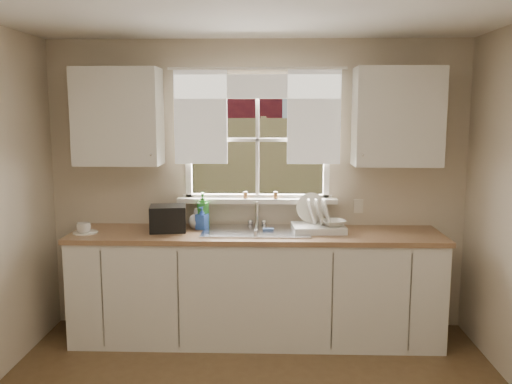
{
  "coord_description": "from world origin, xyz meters",
  "views": [
    {
      "loc": [
        0.13,
        -2.67,
        1.89
      ],
      "look_at": [
        0.0,
        1.65,
        1.25
      ],
      "focal_mm": 38.0,
      "sensor_mm": 36.0,
      "label": 1
    }
  ],
  "objects_px": {
    "soap_bottle_a": "(203,210)",
    "dish_rack": "(318,223)",
    "cup": "(84,228)",
    "black_appliance": "(168,218)"
  },
  "relations": [
    {
      "from": "soap_bottle_a",
      "to": "black_appliance",
      "type": "distance_m",
      "value": 0.31
    },
    {
      "from": "dish_rack",
      "to": "cup",
      "type": "relative_size",
      "value": 3.93
    },
    {
      "from": "dish_rack",
      "to": "soap_bottle_a",
      "type": "height_order",
      "value": "same"
    },
    {
      "from": "soap_bottle_a",
      "to": "cup",
      "type": "height_order",
      "value": "soap_bottle_a"
    },
    {
      "from": "soap_bottle_a",
      "to": "dish_rack",
      "type": "bearing_deg",
      "value": -13.05
    },
    {
      "from": "cup",
      "to": "black_appliance",
      "type": "xyz_separation_m",
      "value": [
        0.67,
        0.12,
        0.06
      ]
    },
    {
      "from": "cup",
      "to": "black_appliance",
      "type": "relative_size",
      "value": 0.39
    },
    {
      "from": "dish_rack",
      "to": "cup",
      "type": "distance_m",
      "value": 1.92
    },
    {
      "from": "soap_bottle_a",
      "to": "black_appliance",
      "type": "relative_size",
      "value": 1.04
    },
    {
      "from": "soap_bottle_a",
      "to": "black_appliance",
      "type": "xyz_separation_m",
      "value": [
        -0.27,
        -0.14,
        -0.04
      ]
    }
  ]
}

